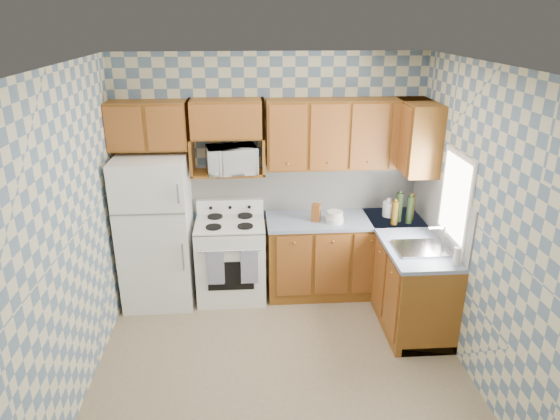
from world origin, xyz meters
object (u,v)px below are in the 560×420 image
object	(u,v)px
refrigerator	(156,231)
microwave	(232,160)
stove_body	(231,260)
electric_kettle	(389,209)

from	to	relation	value
refrigerator	microwave	distance (m)	1.14
stove_body	microwave	distance (m)	1.15
refrigerator	stove_body	world-z (taller)	refrigerator
microwave	stove_body	bearing A→B (deg)	-119.49
refrigerator	stove_body	distance (m)	0.89
refrigerator	electric_kettle	size ratio (longest dim) A/B	9.90
electric_kettle	microwave	bearing A→B (deg)	177.84
refrigerator	electric_kettle	xyz separation A→B (m)	(2.60, 0.07, 0.16)
microwave	electric_kettle	xyz separation A→B (m)	(1.75, -0.07, -0.59)
microwave	electric_kettle	distance (m)	1.85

